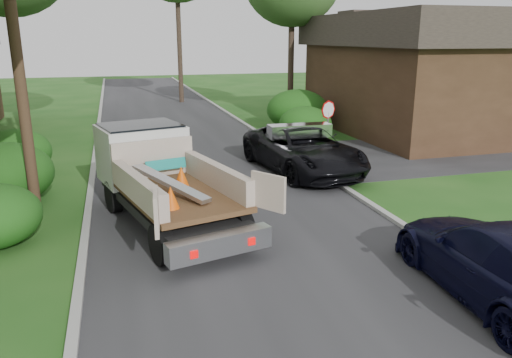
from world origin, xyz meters
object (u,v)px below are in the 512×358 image
object	(u,v)px
flatbed_truck	(156,170)
black_pickup	(303,149)
utility_pole	(14,27)
navy_suv	(502,261)
house_right	(426,72)
stop_sign	(328,118)

from	to	relation	value
flatbed_truck	black_pickup	bearing A→B (deg)	16.62
utility_pole	black_pickup	size ratio (longest dim) A/B	1.63
navy_suv	utility_pole	bearing A→B (deg)	-34.48
house_right	flatbed_truck	xyz separation A→B (m)	(-15.16, -9.86, -1.82)
stop_sign	black_pickup	world-z (taller)	stop_sign
utility_pole	house_right	world-z (taller)	utility_pole
stop_sign	flatbed_truck	size ratio (longest dim) A/B	0.36
stop_sign	flatbed_truck	bearing A→B (deg)	-146.53
stop_sign	house_right	bearing A→B (deg)	32.66
house_right	navy_suv	size ratio (longest dim) A/B	2.40
house_right	black_pickup	bearing A→B (deg)	-145.71
utility_pole	black_pickup	world-z (taller)	utility_pole
utility_pole	flatbed_truck	xyz separation A→B (m)	(3.32, -0.84, -3.83)
house_right	flatbed_truck	bearing A→B (deg)	-146.94
stop_sign	utility_pole	world-z (taller)	utility_pole
house_right	flatbed_truck	world-z (taller)	house_right
utility_pole	black_pickup	xyz separation A→B (m)	(9.08, 2.61, -4.32)
flatbed_truck	house_right	bearing A→B (deg)	18.71
house_right	black_pickup	size ratio (longest dim) A/B	2.11
black_pickup	stop_sign	bearing A→B (deg)	34.53
stop_sign	navy_suv	distance (m)	11.63
stop_sign	flatbed_truck	distance (m)	8.83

